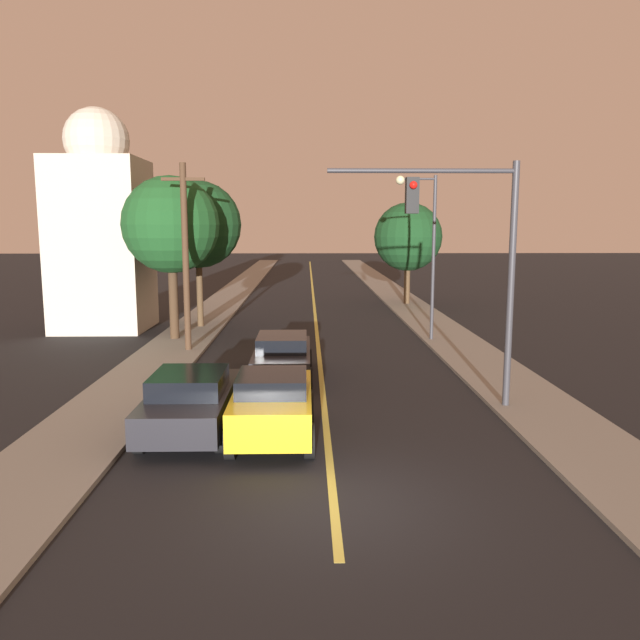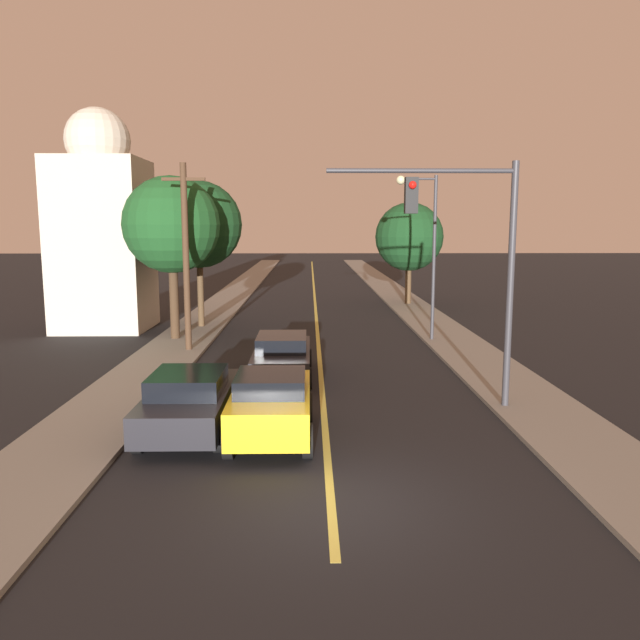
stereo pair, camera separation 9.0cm
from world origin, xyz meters
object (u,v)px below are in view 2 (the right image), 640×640
Objects in this scene: tree_left_far at (172,225)px; car_near_lane_second at (282,355)px; utility_pole_left at (186,254)px; traffic_signal_mast at (470,243)px; car_outer_lane_front at (190,401)px; streetlamp_right at (425,235)px; domed_building_left at (102,229)px; car_near_lane_front at (271,404)px; tree_right_near at (409,237)px; tree_left_near at (199,225)px.

car_near_lane_second is at bearing -54.10° from tree_left_far.
traffic_signal_mast is at bearing -41.44° from utility_pole_left.
car_outer_lane_front is at bearing -79.01° from utility_pole_left.
streetlamp_right is at bearing 47.82° from car_near_lane_second.
car_outer_lane_front is 16.97m from domed_building_left.
utility_pole_left is at bearing 100.99° from car_outer_lane_front.
traffic_signal_mast is at bearing -44.27° from domed_building_left.
car_outer_lane_front is at bearing -110.32° from car_near_lane_second.
car_near_lane_second is 9.17m from tree_left_far.
utility_pole_left is 1.04× the size of tree_left_far.
traffic_signal_mast is 0.94× the size of streetlamp_right.
traffic_signal_mast is (4.97, -3.52, 3.66)m from car_near_lane_second.
tree_right_near is (6.90, 24.07, 3.31)m from car_near_lane_front.
car_outer_lane_front is at bearing -165.90° from traffic_signal_mast.
car_outer_lane_front is (-1.95, -5.25, 0.03)m from car_near_lane_second.
tree_left_near is (-9.22, 13.35, 0.47)m from traffic_signal_mast.
tree_left_far is (-10.42, 0.45, 0.39)m from streetlamp_right.
tree_left_far is at bearing -99.93° from tree_left_near.
tree_left_far is 5.02m from domed_building_left.
car_near_lane_second is at bearing -48.43° from domed_building_left.
utility_pole_left reaches higher than streetlamp_right.
car_near_lane_front is 0.57× the size of tree_left_far.
utility_pole_left is at bearing -85.24° from tree_left_near.
car_near_lane_second is at bearing -66.62° from tree_left_near.
utility_pole_left reaches higher than tree_left_far.
tree_left_near is (-4.25, 15.60, 4.03)m from car_near_lane_front.
tree_left_far reaches higher than traffic_signal_mast.
traffic_signal_mast is at bearing -35.30° from car_near_lane_second.
car_near_lane_second is 0.44× the size of domed_building_left.
car_near_lane_front is 6.52m from traffic_signal_mast.
domed_building_left is at bearing 119.18° from car_near_lane_front.
streetlamp_right is at bearing 11.95° from utility_pole_left.
tree_right_near reaches higher than car_near_lane_front.
car_outer_lane_front is 0.65× the size of streetlamp_right.
utility_pole_left is (-1.84, 9.46, 3.01)m from car_outer_lane_front.
utility_pole_left is 7.51m from domed_building_left.
streetlamp_right reaches higher than car_near_lane_front.
tree_right_near is at bearing 52.83° from utility_pole_left.
streetlamp_right reaches higher than traffic_signal_mast.
streetlamp_right is 10.52m from tree_left_near.
car_near_lane_front is at bearing -106.00° from tree_right_near.
tree_left_near is at bearing 124.63° from traffic_signal_mast.
car_near_lane_front is 0.57× the size of tree_left_near.
utility_pole_left reaches higher than car_near_lane_front.
traffic_signal_mast is at bearing -46.10° from tree_left_far.
domed_building_left reaches higher than tree_right_near.
car_outer_lane_front is 0.72× the size of tree_right_near.
domed_building_left reaches higher than tree_left_near.
domed_building_left is at bearing -151.45° from tree_right_near.
tree_left_near reaches higher than traffic_signal_mast.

